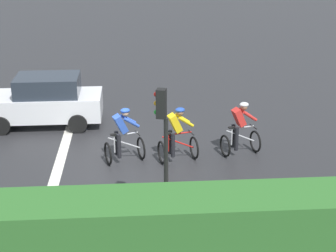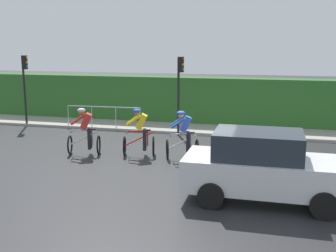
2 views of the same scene
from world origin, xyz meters
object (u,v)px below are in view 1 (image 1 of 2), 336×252
cyclist_lead (240,130)px  traffic_light_near_crossing (163,138)px  cyclist_second (177,136)px  pedestrian_railing_kerbside (335,204)px  cyclist_mid (123,137)px  car_white (44,101)px

cyclist_lead → traffic_light_near_crossing: (3.87, -2.55, 1.43)m
cyclist_second → cyclist_lead: bearing=99.8°
traffic_light_near_crossing → pedestrian_railing_kerbside: bearing=81.0°
cyclist_lead → traffic_light_near_crossing: bearing=-33.4°
pedestrian_railing_kerbside → cyclist_lead: bearing=-164.9°
cyclist_lead → cyclist_mid: bearing=-85.3°
cyclist_lead → cyclist_mid: size_ratio=1.00×
cyclist_mid → pedestrian_railing_kerbside: bearing=48.4°
cyclist_mid → traffic_light_near_crossing: bearing=14.9°
car_white → traffic_light_near_crossing: bearing=28.6°
cyclist_lead → cyclist_mid: (0.29, -3.51, 0.00)m
cyclist_mid → pedestrian_railing_kerbside: (4.18, 4.71, -0.01)m
cyclist_second → cyclist_mid: size_ratio=1.00×
cyclist_mid → traffic_light_near_crossing: traffic_light_near_crossing is taller
cyclist_mid → traffic_light_near_crossing: 3.98m
cyclist_lead → car_white: (-2.95, -6.28, 0.08)m
cyclist_lead → cyclist_mid: same height
cyclist_second → cyclist_mid: (-0.05, -1.57, 0.00)m
cyclist_second → cyclist_mid: same height
cyclist_second → traffic_light_near_crossing: traffic_light_near_crossing is taller
cyclist_second → car_white: car_white is taller
cyclist_lead → traffic_light_near_crossing: traffic_light_near_crossing is taller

